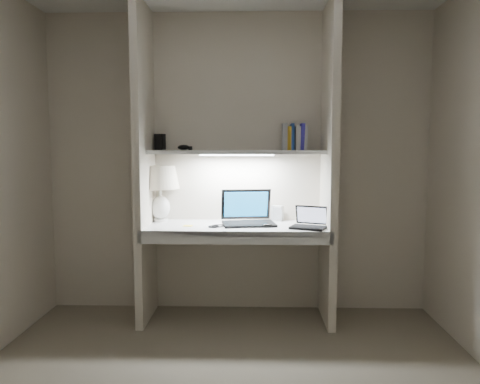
{
  "coord_description": "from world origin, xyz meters",
  "views": [
    {
      "loc": [
        0.13,
        -2.46,
        1.4
      ],
      "look_at": [
        0.03,
        1.05,
        1.05
      ],
      "focal_mm": 35.0,
      "sensor_mm": 36.0,
      "label": 1
    }
  ],
  "objects_px": {
    "table_lamp": "(160,184)",
    "book_row": "(294,138)",
    "speaker": "(277,213)",
    "laptop_main": "(248,216)",
    "laptop_netbook": "(309,223)"
  },
  "relations": [
    {
      "from": "table_lamp",
      "to": "speaker",
      "type": "xyz_separation_m",
      "value": [
        0.98,
        0.05,
        -0.25
      ]
    },
    {
      "from": "laptop_main",
      "to": "book_row",
      "type": "distance_m",
      "value": 0.75
    },
    {
      "from": "book_row",
      "to": "laptop_netbook",
      "type": "bearing_deg",
      "value": -71.29
    },
    {
      "from": "laptop_main",
      "to": "laptop_netbook",
      "type": "relative_size",
      "value": 1.43
    },
    {
      "from": "laptop_main",
      "to": "speaker",
      "type": "xyz_separation_m",
      "value": [
        0.25,
        0.15,
        0.0
      ]
    },
    {
      "from": "laptop_netbook",
      "to": "book_row",
      "type": "distance_m",
      "value": 0.73
    },
    {
      "from": "table_lamp",
      "to": "book_row",
      "type": "bearing_deg",
      "value": 0.59
    },
    {
      "from": "table_lamp",
      "to": "laptop_main",
      "type": "relative_size",
      "value": 1.02
    },
    {
      "from": "laptop_netbook",
      "to": "book_row",
      "type": "xyz_separation_m",
      "value": [
        -0.1,
        0.29,
        0.66
      ]
    },
    {
      "from": "laptop_main",
      "to": "book_row",
      "type": "xyz_separation_m",
      "value": [
        0.38,
        0.11,
        0.64
      ]
    },
    {
      "from": "laptop_main",
      "to": "speaker",
      "type": "distance_m",
      "value": 0.29
    },
    {
      "from": "table_lamp",
      "to": "book_row",
      "type": "distance_m",
      "value": 1.17
    },
    {
      "from": "table_lamp",
      "to": "book_row",
      "type": "height_order",
      "value": "book_row"
    },
    {
      "from": "speaker",
      "to": "book_row",
      "type": "height_order",
      "value": "book_row"
    },
    {
      "from": "speaker",
      "to": "book_row",
      "type": "distance_m",
      "value": 0.65
    }
  ]
}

